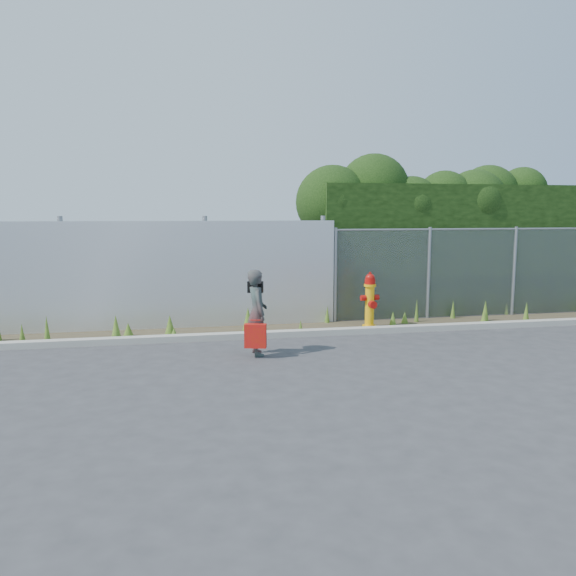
# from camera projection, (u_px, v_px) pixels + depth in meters

# --- Properties ---
(ground) EXTENTS (80.00, 80.00, 0.00)m
(ground) POSITION_uv_depth(u_px,v_px,m) (323.00, 360.00, 9.06)
(ground) COLOR #38373A
(ground) RESTS_ON ground
(curb) EXTENTS (16.00, 0.22, 0.12)m
(curb) POSITION_uv_depth(u_px,v_px,m) (299.00, 333.00, 10.80)
(curb) COLOR #A5A095
(curb) RESTS_ON ground
(weed_strip) EXTENTS (16.00, 1.28, 0.55)m
(weed_strip) POSITION_uv_depth(u_px,v_px,m) (262.00, 326.00, 11.25)
(weed_strip) COLOR #433826
(weed_strip) RESTS_ON ground
(corrugated_fence) EXTENTS (8.50, 0.21, 2.30)m
(corrugated_fence) POSITION_uv_depth(u_px,v_px,m) (128.00, 276.00, 11.21)
(corrugated_fence) COLOR silver
(corrugated_fence) RESTS_ON ground
(chainlink_fence) EXTENTS (6.50, 0.07, 2.05)m
(chainlink_fence) POSITION_uv_depth(u_px,v_px,m) (472.00, 272.00, 12.65)
(chainlink_fence) COLOR gray
(chainlink_fence) RESTS_ON ground
(hedge) EXTENTS (7.79, 1.88, 3.73)m
(hedge) POSITION_uv_depth(u_px,v_px,m) (451.00, 228.00, 13.50)
(hedge) COLOR black
(hedge) RESTS_ON ground
(fire_hydrant) EXTENTS (0.39, 0.35, 1.16)m
(fire_hydrant) POSITION_uv_depth(u_px,v_px,m) (370.00, 301.00, 11.50)
(fire_hydrant) COLOR #FFB80D
(fire_hydrant) RESTS_ON ground
(woman) EXTENTS (0.38, 0.55, 1.43)m
(woman) POSITION_uv_depth(u_px,v_px,m) (257.00, 312.00, 9.33)
(woman) COLOR #0E5D56
(woman) RESTS_ON ground
(red_tote_bag) EXTENTS (0.35, 0.13, 0.46)m
(red_tote_bag) POSITION_uv_depth(u_px,v_px,m) (255.00, 336.00, 9.13)
(red_tote_bag) COLOR #B8220A
(black_shoulder_bag) EXTENTS (0.26, 0.11, 0.19)m
(black_shoulder_bag) POSITION_uv_depth(u_px,v_px,m) (255.00, 287.00, 9.44)
(black_shoulder_bag) COLOR black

